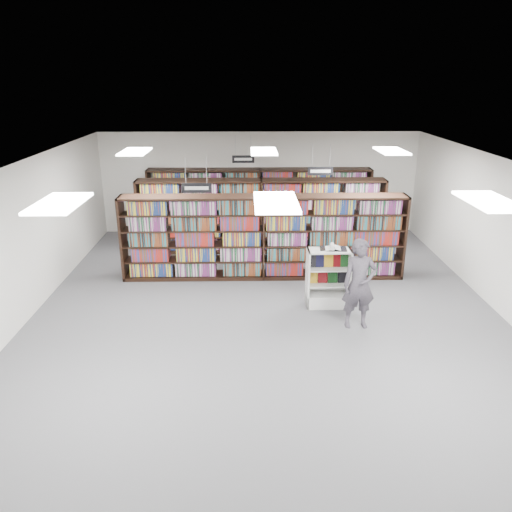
{
  "coord_description": "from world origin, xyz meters",
  "views": [
    {
      "loc": [
        -0.41,
        -9.77,
        4.81
      ],
      "look_at": [
        -0.21,
        0.5,
        1.1
      ],
      "focal_mm": 35.0,
      "sensor_mm": 36.0,
      "label": 1
    }
  ],
  "objects_px": {
    "bookshelf_row_near": "(263,237)",
    "shopper": "(359,284)",
    "open_book": "(333,248)",
    "endcap_display": "(327,286)"
  },
  "relations": [
    {
      "from": "open_book",
      "to": "shopper",
      "type": "xyz_separation_m",
      "value": [
        0.38,
        -1.02,
        -0.42
      ]
    },
    {
      "from": "bookshelf_row_near",
      "to": "shopper",
      "type": "bearing_deg",
      "value": -56.03
    },
    {
      "from": "bookshelf_row_near",
      "to": "open_book",
      "type": "relative_size",
      "value": 11.66
    },
    {
      "from": "endcap_display",
      "to": "open_book",
      "type": "relative_size",
      "value": 2.19
    },
    {
      "from": "open_book",
      "to": "shopper",
      "type": "distance_m",
      "value": 1.17
    },
    {
      "from": "open_book",
      "to": "shopper",
      "type": "height_order",
      "value": "shopper"
    },
    {
      "from": "bookshelf_row_near",
      "to": "shopper",
      "type": "height_order",
      "value": "bookshelf_row_near"
    },
    {
      "from": "shopper",
      "to": "bookshelf_row_near",
      "type": "bearing_deg",
      "value": 121.42
    },
    {
      "from": "open_book",
      "to": "bookshelf_row_near",
      "type": "bearing_deg",
      "value": 136.28
    },
    {
      "from": "bookshelf_row_near",
      "to": "endcap_display",
      "type": "distance_m",
      "value": 2.25
    }
  ]
}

